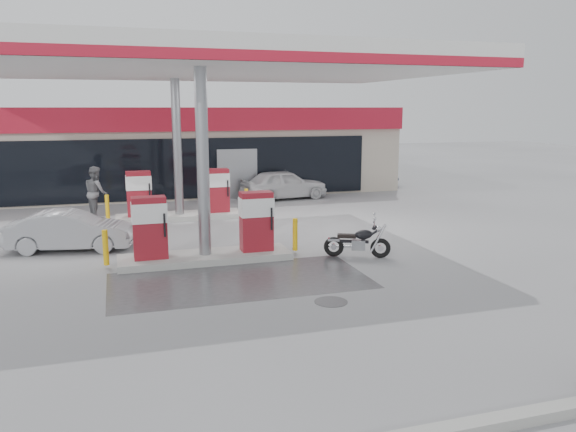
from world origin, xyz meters
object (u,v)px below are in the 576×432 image
(pump_island_far, at_px, (179,199))
(parked_car_right, at_px, (362,176))
(attendant, at_px, (96,192))
(parked_motorcycle, at_px, (358,242))
(sedan_white, at_px, (284,184))
(pump_island_near, at_px, (205,234))
(hatchback_silver, at_px, (71,231))

(pump_island_far, xyz_separation_m, parked_car_right, (10.00, 6.00, -0.19))
(pump_island_far, bearing_deg, attendant, 160.82)
(pump_island_far, xyz_separation_m, attendant, (-2.88, 1.00, 0.24))
(parked_motorcycle, height_order, parked_car_right, parked_car_right)
(pump_island_far, height_order, sedan_white, pump_island_far)
(parked_motorcycle, height_order, sedan_white, sedan_white)
(pump_island_near, bearing_deg, sedan_white, 61.75)
(pump_island_near, xyz_separation_m, pump_island_far, (0.00, 6.00, 0.00))
(pump_island_far, xyz_separation_m, sedan_white, (4.94, 3.20, -0.05))
(parked_motorcycle, xyz_separation_m, hatchback_silver, (-7.47, 3.12, 0.16))
(parked_car_right, bearing_deg, attendant, 132.78)
(sedan_white, xyz_separation_m, attendant, (-7.82, -2.20, 0.30))
(pump_island_far, distance_m, parked_car_right, 11.66)
(pump_island_near, relative_size, hatchback_silver, 1.49)
(pump_island_far, height_order, hatchback_silver, pump_island_far)
(hatchback_silver, bearing_deg, pump_island_far, -31.92)
(pump_island_near, height_order, parked_motorcycle, pump_island_near)
(pump_island_near, xyz_separation_m, parked_motorcycle, (4.01, -0.89, -0.30))
(parked_motorcycle, bearing_deg, pump_island_far, 144.80)
(sedan_white, bearing_deg, pump_island_near, 143.81)
(sedan_white, xyz_separation_m, parked_car_right, (5.06, 2.80, -0.13))
(parked_motorcycle, relative_size, parked_car_right, 0.45)
(pump_island_near, distance_m, parked_motorcycle, 4.12)
(attendant, bearing_deg, sedan_white, -91.35)
(attendant, bearing_deg, hatchback_silver, 155.95)
(pump_island_far, relative_size, sedan_white, 1.33)
(pump_island_far, height_order, parked_car_right, pump_island_far)
(pump_island_near, relative_size, pump_island_far, 1.00)
(pump_island_near, bearing_deg, parked_car_right, 50.19)
(hatchback_silver, bearing_deg, attendant, 3.63)
(pump_island_far, relative_size, attendant, 2.69)
(parked_motorcycle, bearing_deg, hatchback_silver, -178.04)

